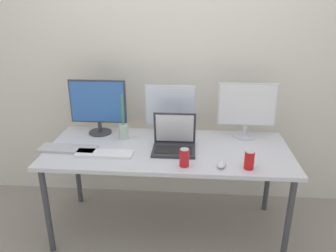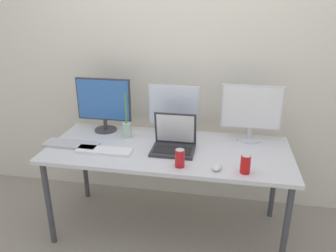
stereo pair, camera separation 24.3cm
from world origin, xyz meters
TOP-DOWN VIEW (x-y plane):
  - ground_plane at (0.00, 0.00)m, footprint 16.00×16.00m
  - wall_back at (0.00, 0.59)m, footprint 7.00×0.08m
  - work_desk at (0.00, 0.00)m, footprint 1.84×0.78m
  - monitor_left at (-0.60, 0.26)m, footprint 0.47×0.19m
  - monitor_center at (-0.00, 0.25)m, footprint 0.41×0.21m
  - monitor_right at (0.61, 0.27)m, footprint 0.47×0.18m
  - laptop_silver at (0.05, -0.01)m, footprint 0.32×0.26m
  - keyboard_main at (-0.45, -0.15)m, footprint 0.42×0.13m
  - keyboard_aux at (-0.75, -0.09)m, footprint 0.43×0.16m
  - mouse_by_keyboard at (0.38, -0.27)m, footprint 0.07×0.12m
  - soda_can_near_keyboard at (0.13, -0.28)m, footprint 0.07×0.07m
  - soda_can_by_laptop at (0.56, -0.28)m, footprint 0.07×0.07m
  - bamboo_vase at (-0.37, 0.15)m, footprint 0.07×0.07m

SIDE VIEW (x-z plane):
  - ground_plane at x=0.00m, z-range 0.00..0.00m
  - work_desk at x=0.00m, z-range 0.31..1.05m
  - keyboard_main at x=-0.45m, z-range 0.74..0.76m
  - keyboard_aux at x=-0.75m, z-range 0.74..0.76m
  - mouse_by_keyboard at x=0.38m, z-range 0.74..0.77m
  - laptop_silver at x=0.05m, z-range 0.67..0.94m
  - soda_can_near_keyboard at x=0.13m, z-range 0.74..0.87m
  - soda_can_by_laptop at x=0.56m, z-range 0.74..0.87m
  - bamboo_vase at x=-0.37m, z-range 0.63..1.00m
  - monitor_center at x=0.00m, z-range 0.75..1.17m
  - monitor_left at x=-0.60m, z-range 0.76..1.22m
  - monitor_right at x=0.61m, z-range 0.76..1.21m
  - wall_back at x=0.00m, z-range 0.00..2.60m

